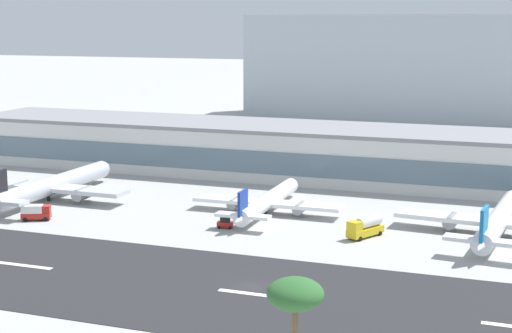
% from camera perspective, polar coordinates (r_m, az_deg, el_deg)
% --- Properties ---
extents(ground_plane, '(1400.00, 1400.00, 0.00)m').
position_cam_1_polar(ground_plane, '(125.41, -0.38, -8.70)').
color(ground_plane, '#A8A8A3').
extents(runway_strip, '(800.00, 37.42, 0.08)m').
position_cam_1_polar(runway_strip, '(122.52, -0.92, -9.15)').
color(runway_strip, '#262628').
rests_on(runway_strip, ground_plane).
extents(runway_centreline_dash_3, '(12.00, 1.20, 0.01)m').
position_cam_1_polar(runway_centreline_dash_3, '(141.48, -16.61, -6.87)').
color(runway_centreline_dash_3, white).
rests_on(runway_centreline_dash_3, runway_strip).
extents(runway_centreline_dash_4, '(12.00, 1.20, 0.01)m').
position_cam_1_polar(runway_centreline_dash_4, '(121.87, -0.07, -9.24)').
color(runway_centreline_dash_4, white).
rests_on(runway_centreline_dash_4, runway_strip).
extents(terminal_building, '(198.54, 28.58, 13.75)m').
position_cam_1_polar(terminal_building, '(210.73, 3.89, 1.09)').
color(terminal_building, silver).
rests_on(terminal_building, ground_plane).
extents(distant_hotel_block, '(142.36, 30.89, 43.92)m').
position_cam_1_polar(distant_hotel_block, '(341.49, 11.34, 7.06)').
color(distant_hotel_block, '#A8B2BC').
rests_on(distant_hotel_block, ground_plane).
extents(airliner_black_tail_gate_0, '(38.62, 49.11, 10.25)m').
position_cam_1_polar(airliner_black_tail_gate_0, '(189.16, -14.79, -1.44)').
color(airliner_black_tail_gate_0, silver).
rests_on(airliner_black_tail_gate_0, ground_plane).
extents(airliner_navy_tail_gate_1, '(33.22, 39.26, 8.19)m').
position_cam_1_polar(airliner_navy_tail_gate_1, '(170.35, 0.72, -2.61)').
color(airliner_navy_tail_gate_1, white).
rests_on(airliner_navy_tail_gate_1, ground_plane).
extents(airliner_blue_tail_gate_2, '(40.31, 44.95, 9.39)m').
position_cam_1_polar(airliner_blue_tail_gate_2, '(159.44, 17.10, -3.86)').
color(airliner_blue_tail_gate_2, silver).
rests_on(airliner_blue_tail_gate_2, ground_plane).
extents(service_baggage_tug_0, '(3.48, 2.47, 2.20)m').
position_cam_1_polar(service_baggage_tug_0, '(159.43, -2.25, -4.11)').
color(service_baggage_tug_0, '#B2231E').
rests_on(service_baggage_tug_0, ground_plane).
extents(service_box_truck_1, '(6.46, 4.64, 3.25)m').
position_cam_1_polar(service_box_truck_1, '(171.65, -15.65, -3.19)').
color(service_box_truck_1, '#B2231E').
rests_on(service_box_truck_1, ground_plane).
extents(service_fuel_truck_2, '(6.23, 8.74, 3.95)m').
position_cam_1_polar(service_fuel_truck_2, '(153.95, 7.92, -4.36)').
color(service_fuel_truck_2, gold).
rests_on(service_fuel_truck_2, ground_plane).
extents(palm_tree_1, '(6.15, 6.15, 14.56)m').
position_cam_1_polar(palm_tree_1, '(84.27, 2.86, -9.37)').
color(palm_tree_1, brown).
rests_on(palm_tree_1, ground_plane).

